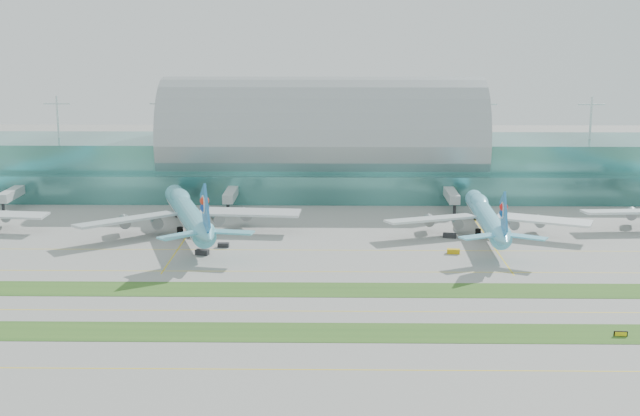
{
  "coord_description": "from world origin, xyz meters",
  "views": [
    {
      "loc": [
        3.89,
        -203.17,
        63.23
      ],
      "look_at": [
        0.0,
        55.0,
        9.0
      ],
      "focal_mm": 50.0,
      "sensor_mm": 36.0,
      "label": 1
    }
  ],
  "objects_px": {
    "terminal": "(323,154)",
    "taxiway_sign_east": "(621,334)",
    "airliner_c": "(486,216)",
    "airliner_b": "(188,212)"
  },
  "relations": [
    {
      "from": "airliner_b",
      "to": "airliner_c",
      "type": "height_order",
      "value": "airliner_b"
    },
    {
      "from": "airliner_c",
      "to": "terminal",
      "type": "bearing_deg",
      "value": 127.01
    },
    {
      "from": "terminal",
      "to": "taxiway_sign_east",
      "type": "xyz_separation_m",
      "value": [
        62.85,
        -158.16,
        -13.64
      ]
    },
    {
      "from": "terminal",
      "to": "airliner_b",
      "type": "height_order",
      "value": "terminal"
    },
    {
      "from": "airliner_c",
      "to": "taxiway_sign_east",
      "type": "bearing_deg",
      "value": -80.3
    },
    {
      "from": "airliner_b",
      "to": "airliner_c",
      "type": "xyz_separation_m",
      "value": [
        90.15,
        -0.85,
        -0.66
      ]
    },
    {
      "from": "taxiway_sign_east",
      "to": "airliner_c",
      "type": "bearing_deg",
      "value": 102.91
    },
    {
      "from": "terminal",
      "to": "airliner_b",
      "type": "xyz_separation_m",
      "value": [
        -40.2,
        -68.91,
        -7.6
      ]
    },
    {
      "from": "airliner_c",
      "to": "taxiway_sign_east",
      "type": "height_order",
      "value": "airliner_c"
    },
    {
      "from": "airliner_c",
      "to": "airliner_b",
      "type": "bearing_deg",
      "value": -179.14
    }
  ]
}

